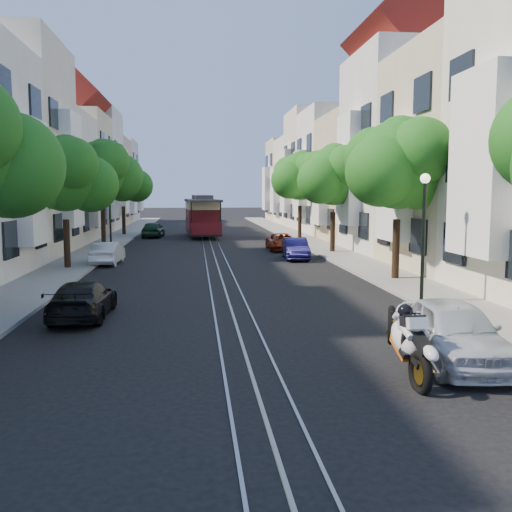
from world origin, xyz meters
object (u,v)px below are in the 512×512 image
object	(u,v)px
tree_e_c	(335,177)
tree_w_b	(66,177)
tree_w_c	(103,171)
tree_w_d	(123,182)
tree_e_d	(301,177)
parked_car_e_mid	(296,249)
parked_car_w_far	(153,229)
parked_car_e_near	(453,332)
lamp_west	(110,206)
parked_car_e_far	(282,242)
lamp_east	(424,218)
cable_car	(202,214)
parked_car_w_near	(83,300)
parked_car_w_mid	(108,253)
tree_e_b	(400,166)
sportbike_rider	(408,339)

from	to	relation	value
tree_e_c	tree_w_b	xyz separation A→B (m)	(-14.40, -6.00, -0.20)
tree_w_b	tree_w_c	bearing A→B (deg)	90.00
tree_w_d	tree_e_d	bearing A→B (deg)	-19.15
tree_e_d	tree_w_c	world-z (taller)	tree_w_c
parked_car_e_mid	parked_car_w_far	xyz separation A→B (m)	(-8.95, 16.74, 0.07)
parked_car_w_far	parked_car_e_near	bearing A→B (deg)	108.31
tree_e_d	lamp_west	xyz separation A→B (m)	(-13.56, -8.98, -2.02)
tree_w_c	tree_w_d	xyz separation A→B (m)	(-0.00, 11.00, -0.47)
tree_w_b	parked_car_e_far	distance (m)	14.60
lamp_east	tree_w_c	bearing A→B (deg)	122.65
cable_car	parked_car_w_near	xyz separation A→B (m)	(-3.90, -30.87, -1.32)
tree_e_c	cable_car	bearing A→B (deg)	119.13
parked_car_e_far	parked_car_w_mid	bearing A→B (deg)	-147.40
tree_e_b	parked_car_e_far	distance (m)	14.02
parked_car_e_near	lamp_west	bearing A→B (deg)	117.90
tree_w_b	tree_w_c	world-z (taller)	tree_w_c
parked_car_w_near	parked_car_w_mid	world-z (taller)	parked_car_w_mid
tree_w_d	tree_e_b	bearing A→B (deg)	-61.93
tree_w_b	lamp_west	size ratio (longest dim) A/B	1.51
parked_car_w_mid	parked_car_e_far	bearing A→B (deg)	-146.21
tree_e_c	tree_w_b	size ratio (longest dim) A/B	1.04
parked_car_e_far	parked_car_w_mid	xyz separation A→B (m)	(-10.00, -6.09, 0.04)
lamp_west	sportbike_rider	xyz separation A→B (m)	(9.29, -25.38, -2.01)
cable_car	parked_car_w_mid	xyz separation A→B (m)	(-5.10, -17.94, -1.29)
lamp_west	parked_car_e_far	world-z (taller)	lamp_west
sportbike_rider	parked_car_w_near	size ratio (longest dim) A/B	0.61
tree_e_b	parked_car_w_mid	world-z (taller)	tree_e_b
tree_w_b	tree_w_d	xyz separation A→B (m)	(0.00, 22.00, 0.20)
tree_w_d	parked_car_w_near	bearing A→B (deg)	-85.25
parked_car_e_far	parked_car_w_mid	distance (m)	11.71
tree_e_c	lamp_east	distance (m)	16.10
tree_e_d	cable_car	world-z (taller)	tree_e_d
tree_e_b	tree_w_b	distance (m)	15.25
tree_w_d	parked_car_e_near	xyz separation A→B (m)	(11.54, -38.35, -3.91)
tree_w_d	parked_car_w_mid	bearing A→B (deg)	-85.60
tree_w_d	parked_car_w_mid	distance (m)	20.47
tree_e_d	parked_car_w_near	xyz separation A→B (m)	(-11.66, -27.94, -4.32)
parked_car_w_far	cable_car	bearing A→B (deg)	-173.95
parked_car_e_near	parked_car_e_far	bearing A→B (deg)	94.20
tree_e_b	tree_w_c	world-z (taller)	tree_w_c
tree_w_c	parked_car_e_mid	size ratio (longest dim) A/B	1.99
lamp_east	parked_car_w_near	world-z (taller)	lamp_east
tree_w_c	cable_car	distance (m)	11.58
lamp_west	parked_car_w_far	xyz separation A→B (m)	(1.75, 11.79, -2.19)
lamp_west	parked_car_e_near	world-z (taller)	lamp_west
tree_e_c	sportbike_rider	bearing A→B (deg)	-100.37
parked_car_e_near	tree_e_b	bearing A→B (deg)	80.05
tree_w_d	lamp_west	world-z (taller)	tree_w_d
tree_e_b	parked_car_w_far	world-z (taller)	tree_e_b
tree_e_d	lamp_east	world-z (taller)	tree_e_d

